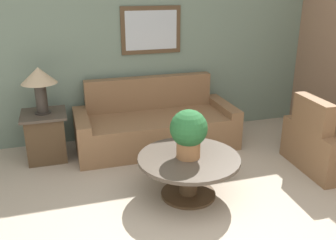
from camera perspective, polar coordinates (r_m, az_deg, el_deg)
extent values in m
cube|color=slate|center=(5.52, -4.23, 10.71)|extent=(7.26, 0.06, 2.60)
cube|color=#4C3823|center=(5.47, -2.60, 13.52)|extent=(0.87, 0.03, 0.66)
cube|color=#B2BCC6|center=(5.46, -2.57, 13.50)|extent=(0.75, 0.01, 0.54)
cube|color=brown|center=(5.29, -1.79, -1.74)|extent=(1.86, 0.94, 0.46)
cube|color=brown|center=(5.50, -2.91, 4.21)|extent=(1.86, 0.16, 0.47)
cube|color=brown|center=(5.13, -12.87, -2.42)|extent=(0.18, 0.94, 0.56)
cube|color=brown|center=(5.61, 8.30, -0.11)|extent=(0.18, 0.94, 0.56)
cube|color=brown|center=(5.17, 24.00, -4.16)|extent=(0.95, 0.67, 0.46)
cube|color=brown|center=(4.79, 21.18, 0.33)|extent=(0.19, 0.64, 0.47)
cube|color=brown|center=(5.45, 21.54, -2.01)|extent=(0.93, 0.22, 0.56)
cylinder|color=#4C3823|center=(4.22, 3.09, -11.15)|extent=(0.60, 0.60, 0.03)
cylinder|color=#4C3823|center=(4.12, 3.15, -8.61)|extent=(0.20, 0.20, 0.40)
cylinder|color=#473D33|center=(4.02, 3.21, -5.88)|extent=(1.10, 1.10, 0.04)
cube|color=#4C3823|center=(5.16, -18.07, -2.52)|extent=(0.48, 0.48, 0.60)
cube|color=#473D33|center=(5.05, -18.47, 0.82)|extent=(0.56, 0.56, 0.03)
cylinder|color=#2D2823|center=(5.05, -18.50, 1.11)|extent=(0.20, 0.20, 0.02)
cylinder|color=#2D2823|center=(4.99, -18.75, 3.25)|extent=(0.15, 0.15, 0.37)
cone|color=tan|center=(4.92, -19.13, 6.46)|extent=(0.44, 0.44, 0.20)
cylinder|color=#9E6B42|center=(3.97, 3.11, -4.47)|extent=(0.25, 0.25, 0.18)
sphere|color=#235B2D|center=(3.87, 3.18, -1.26)|extent=(0.40, 0.40, 0.40)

